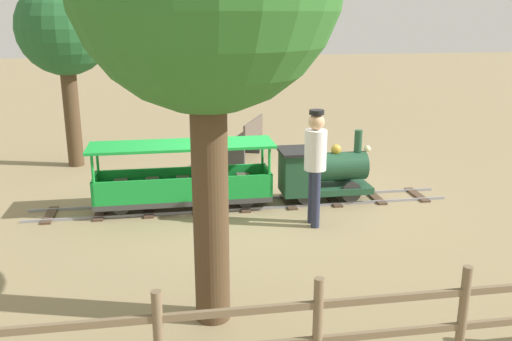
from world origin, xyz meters
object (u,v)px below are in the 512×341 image
object	(u,v)px
park_bench	(247,139)
locomotive	(321,171)
conductor_person	(315,159)
oak_tree_near	(64,31)
passenger_car	(183,182)

from	to	relation	value
park_bench	locomotive	bearing A→B (deg)	15.69
locomotive	park_bench	world-z (taller)	locomotive
conductor_person	oak_tree_near	bearing A→B (deg)	-135.14
locomotive	park_bench	size ratio (longest dim) A/B	1.07
oak_tree_near	locomotive	bearing A→B (deg)	55.55
conductor_person	park_bench	xyz separation A→B (m)	(-3.62, -0.39, -0.54)
passenger_car	park_bench	bearing A→B (deg)	153.04
passenger_car	oak_tree_near	bearing A→B (deg)	-144.94
conductor_person	park_bench	world-z (taller)	conductor_person
locomotive	oak_tree_near	world-z (taller)	oak_tree_near
conductor_person	park_bench	size ratio (longest dim) A/B	1.20
passenger_car	conductor_person	xyz separation A→B (m)	(0.94, 1.76, 0.53)
passenger_car	oak_tree_near	distance (m)	4.02
park_bench	oak_tree_near	distance (m)	3.95
passenger_car	conductor_person	size ratio (longest dim) A/B	1.67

